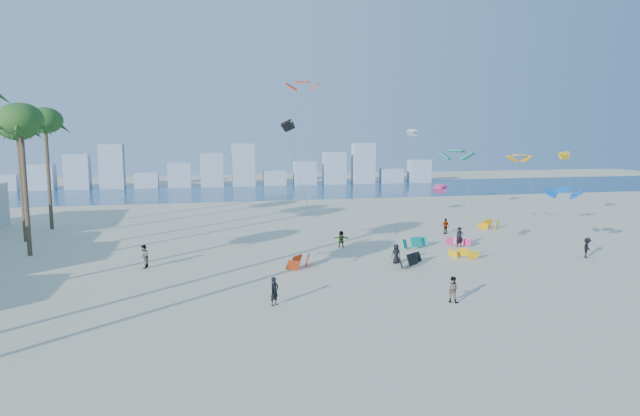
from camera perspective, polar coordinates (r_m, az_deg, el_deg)
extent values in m
plane|color=beige|center=(32.27, 0.69, -12.01)|extent=(220.00, 220.00, 0.00)
plane|color=navy|center=(102.40, -8.17, 1.71)|extent=(220.00, 220.00, 0.00)
imported|color=black|center=(35.76, -4.68, -8.48)|extent=(0.79, 0.77, 1.83)
imported|color=gray|center=(37.26, 13.39, -8.09)|extent=(1.05, 1.03, 1.71)
imported|color=black|center=(46.95, 7.80, -4.67)|extent=(0.85, 0.60, 1.63)
imported|color=gray|center=(61.22, 12.70, -1.81)|extent=(0.74, 1.05, 1.66)
imported|color=black|center=(53.64, 25.65, -3.71)|extent=(1.33, 1.24, 1.80)
imported|color=gray|center=(52.94, 2.18, -3.19)|extent=(1.53, 0.88, 1.57)
imported|color=black|center=(54.61, 14.07, -2.90)|extent=(0.72, 0.50, 1.91)
imported|color=gray|center=(47.08, -17.57, -4.76)|extent=(0.89, 1.05, 1.91)
cylinder|color=#595959|center=(43.10, 11.14, -2.39)|extent=(2.90, 2.98, 6.78)
cylinder|color=#595959|center=(51.00, 15.26, 0.41)|extent=(0.89, 4.88, 9.13)
cylinder|color=#595959|center=(53.96, 21.34, 0.36)|extent=(2.14, 3.36, 8.79)
cylinder|color=#595959|center=(50.57, -1.80, 2.13)|extent=(2.48, 2.66, 11.77)
cylinder|color=#595959|center=(62.39, 8.57, 2.83)|extent=(2.92, 2.94, 11.07)
cylinder|color=#595959|center=(50.31, 24.75, -1.88)|extent=(1.01, 2.70, 6.12)
cylinder|color=#595959|center=(54.99, -2.77, 4.72)|extent=(2.79, 4.86, 15.85)
cylinder|color=#595959|center=(65.18, 24.42, 1.34)|extent=(0.45, 4.48, 8.63)
cylinder|color=brown|center=(54.96, -27.91, 1.77)|extent=(0.40, 0.40, 11.94)
ellipsoid|color=#28541D|center=(54.73, -28.32, 7.99)|extent=(3.80, 3.80, 2.85)
cylinder|color=brown|center=(62.31, -28.18, 2.15)|extent=(0.40, 0.40, 11.45)
ellipsoid|color=#28541D|center=(62.09, -28.53, 7.40)|extent=(3.80, 3.80, 2.85)
cylinder|color=brown|center=(68.83, -26.01, 3.02)|extent=(0.40, 0.40, 12.09)
ellipsoid|color=#28541D|center=(68.66, -26.32, 8.04)|extent=(3.80, 3.80, 2.85)
cube|color=#9EADBF|center=(117.44, -29.45, 2.29)|extent=(4.40, 3.00, 3.00)
cube|color=#9EADBF|center=(115.65, -26.55, 2.85)|extent=(4.40, 3.00, 4.80)
cube|color=#9EADBF|center=(114.18, -23.57, 3.43)|extent=(4.40, 3.00, 6.60)
cube|color=#9EADBF|center=(113.04, -20.51, 4.01)|extent=(4.40, 3.00, 8.40)
cube|color=#9EADBF|center=(112.49, -17.31, 2.75)|extent=(4.40, 3.00, 3.00)
cube|color=#9EADBF|center=(112.01, -14.17, 3.31)|extent=(4.40, 3.00, 4.80)
cube|color=#9EADBF|center=(111.87, -11.01, 3.87)|extent=(4.40, 3.00, 6.60)
cube|color=#9EADBF|center=(112.09, -7.84, 4.41)|extent=(4.40, 3.00, 8.40)
cube|color=#9EADBF|center=(112.90, -4.67, 3.10)|extent=(4.40, 3.00, 3.00)
cube|color=#9EADBF|center=(113.78, -1.57, 3.62)|extent=(4.40, 3.00, 4.80)
cube|color=#9EADBF|center=(114.99, 1.48, 4.12)|extent=(4.40, 3.00, 6.60)
cube|color=#9EADBF|center=(116.52, 4.45, 4.59)|extent=(4.40, 3.00, 8.40)
cube|color=#9EADBF|center=(118.61, 7.32, 3.30)|extent=(4.40, 3.00, 3.00)
cube|color=#9EADBF|center=(120.72, 10.11, 3.75)|extent=(4.40, 3.00, 4.80)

